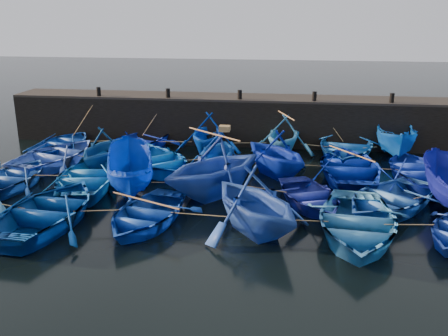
# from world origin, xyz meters

# --- Properties ---
(ground) EXTENTS (120.00, 120.00, 0.00)m
(ground) POSITION_xyz_m (0.00, 0.00, 0.00)
(ground) COLOR black
(ground) RESTS_ON ground
(quay_wall) EXTENTS (26.00, 2.50, 2.50)m
(quay_wall) POSITION_xyz_m (0.00, 10.50, 1.25)
(quay_wall) COLOR black
(quay_wall) RESTS_ON ground
(quay_top) EXTENTS (26.00, 2.50, 0.12)m
(quay_top) POSITION_xyz_m (0.00, 10.50, 2.56)
(quay_top) COLOR black
(quay_top) RESTS_ON quay_wall
(bollard_0) EXTENTS (0.24, 0.24, 0.50)m
(bollard_0) POSITION_xyz_m (-8.00, 9.60, 2.87)
(bollard_0) COLOR black
(bollard_0) RESTS_ON quay_top
(bollard_1) EXTENTS (0.24, 0.24, 0.50)m
(bollard_1) POSITION_xyz_m (-4.00, 9.60, 2.87)
(bollard_1) COLOR black
(bollard_1) RESTS_ON quay_top
(bollard_2) EXTENTS (0.24, 0.24, 0.50)m
(bollard_2) POSITION_xyz_m (0.00, 9.60, 2.87)
(bollard_2) COLOR black
(bollard_2) RESTS_ON quay_top
(bollard_3) EXTENTS (0.24, 0.24, 0.50)m
(bollard_3) POSITION_xyz_m (4.00, 9.60, 2.87)
(bollard_3) COLOR black
(bollard_3) RESTS_ON quay_top
(bollard_4) EXTENTS (0.24, 0.24, 0.50)m
(bollard_4) POSITION_xyz_m (8.00, 9.60, 2.87)
(bollard_4) COLOR black
(bollard_4) RESTS_ON quay_top
(boat_0) EXTENTS (3.74, 4.81, 0.92)m
(boat_0) POSITION_xyz_m (-9.23, 7.26, 0.46)
(boat_0) COLOR navy
(boat_0) RESTS_ON ground
(boat_1) EXTENTS (5.01, 5.87, 1.03)m
(boat_1) POSITION_xyz_m (-5.39, 7.76, 0.52)
(boat_1) COLOR #0E24A3
(boat_1) RESTS_ON ground
(boat_2) EXTENTS (3.71, 4.25, 2.15)m
(boat_2) POSITION_xyz_m (-1.48, 7.99, 1.07)
(boat_2) COLOR #002FA5
(boat_2) RESTS_ON ground
(boat_3) EXTENTS (3.83, 4.30, 2.06)m
(boat_3) POSITION_xyz_m (2.47, 8.34, 1.03)
(boat_3) COLOR #2D7AD2
(boat_3) RESTS_ON ground
(boat_4) EXTENTS (4.93, 6.29, 1.19)m
(boat_4) POSITION_xyz_m (5.63, 7.94, 0.59)
(boat_4) COLOR #0E4790
(boat_4) RESTS_ON ground
(boat_5) EXTENTS (2.26, 5.07, 1.91)m
(boat_5) POSITION_xyz_m (8.15, 8.26, 0.95)
(boat_5) COLOR #0542A1
(boat_5) RESTS_ON ground
(boat_6) EXTENTS (5.01, 6.02, 1.08)m
(boat_6) POSITION_xyz_m (-8.43, 4.74, 0.54)
(boat_6) COLOR #3253BA
(boat_6) RESTS_ON ground
(boat_7) EXTENTS (3.94, 4.41, 2.11)m
(boat_7) POSITION_xyz_m (-5.80, 4.46, 1.05)
(boat_7) COLOR navy
(boat_7) RESTS_ON ground
(boat_8) EXTENTS (6.39, 6.53, 1.11)m
(boat_8) POSITION_xyz_m (-3.43, 4.49, 0.55)
(boat_8) COLOR blue
(boat_8) RESTS_ON ground
(boat_9) EXTENTS (3.42, 3.91, 1.96)m
(boat_9) POSITION_xyz_m (-0.49, 4.81, 0.98)
(boat_9) COLOR #083FA6
(boat_9) RESTS_ON ground
(boat_10) EXTENTS (5.40, 5.50, 2.20)m
(boat_10) POSITION_xyz_m (2.19, 4.61, 1.10)
(boat_10) COLOR #051E9C
(boat_10) RESTS_ON ground
(boat_11) EXTENTS (4.10, 5.68, 1.17)m
(boat_11) POSITION_xyz_m (5.51, 4.53, 0.58)
(boat_11) COLOR #001783
(boat_11) RESTS_ON ground
(boat_12) EXTENTS (4.30, 5.66, 1.10)m
(boat_12) POSITION_xyz_m (8.49, 4.42, 0.55)
(boat_12) COLOR #102CAF
(boat_12) RESTS_ON ground
(boat_13) EXTENTS (3.35, 4.54, 0.91)m
(boat_13) POSITION_xyz_m (-8.86, 1.57, 0.46)
(boat_13) COLOR navy
(boat_13) RESTS_ON ground
(boat_14) EXTENTS (4.56, 5.70, 1.06)m
(boat_14) POSITION_xyz_m (-5.61, 1.71, 0.53)
(boat_14) COLOR #0C5297
(boat_14) RESTS_ON ground
(boat_15) EXTENTS (3.36, 5.31, 1.92)m
(boat_15) POSITION_xyz_m (-3.65, 1.35, 0.96)
(boat_15) COLOR #00279E
(boat_15) RESTS_ON ground
(boat_16) EXTENTS (6.38, 6.47, 2.58)m
(boat_16) POSITION_xyz_m (-0.19, 1.56, 1.29)
(boat_16) COLOR #1B3B98
(boat_16) RESTS_ON ground
(boat_17) EXTENTS (4.27, 4.94, 0.86)m
(boat_17) POSITION_xyz_m (3.65, 0.94, 0.43)
(boat_17) COLOR navy
(boat_17) RESTS_ON ground
(boat_18) EXTENTS (5.99, 6.18, 1.05)m
(boat_18) POSITION_xyz_m (6.58, 0.88, 0.52)
(boat_18) COLOR #1F51AA
(boat_18) RESTS_ON ground
(boat_21) EXTENTS (4.30, 5.75, 1.14)m
(boat_21) POSITION_xyz_m (-5.51, -1.99, 0.57)
(boat_21) COLOR navy
(boat_21) RESTS_ON ground
(boat_22) EXTENTS (3.96, 4.97, 0.92)m
(boat_22) POSITION_xyz_m (-2.11, -1.64, 0.46)
(boat_22) COLOR #0D3795
(boat_22) RESTS_ON ground
(boat_23) EXTENTS (5.78, 5.88, 2.35)m
(boat_23) POSITION_xyz_m (1.71, -1.74, 1.17)
(boat_23) COLOR navy
(boat_23) RESTS_ON ground
(boat_24) EXTENTS (4.36, 5.79, 1.14)m
(boat_24) POSITION_xyz_m (5.08, -1.69, 0.57)
(boat_24) COLOR #2364A1
(boat_24) RESTS_ON ground
(wooden_crate) EXTENTS (0.49, 0.43, 0.25)m
(wooden_crate) POSITION_xyz_m (-0.19, 4.81, 2.08)
(wooden_crate) COLOR olive
(wooden_crate) RESTS_ON boat_9
(mooring_ropes) EXTENTS (17.42, 11.56, 2.10)m
(mooring_ropes) POSITION_xyz_m (-0.23, 5.03, 0.89)
(mooring_ropes) COLOR tan
(mooring_ropes) RESTS_ON ground
(loose_oars) EXTENTS (9.88, 12.06, 1.72)m
(loose_oars) POSITION_xyz_m (1.42, 3.20, 1.71)
(loose_oars) COLOR #99724C
(loose_oars) RESTS_ON ground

